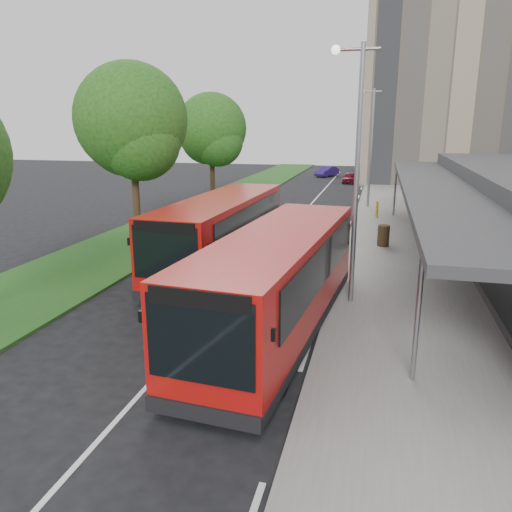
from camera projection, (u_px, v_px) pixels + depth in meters
The scene contains 16 objects.
ground at pixel (211, 315), 15.69m from camera, with size 120.00×120.00×0.00m, color black.
pavement at pixel (394, 214), 33.05m from camera, with size 5.00×80.00×0.15m, color slate.
grass_verge at pixel (209, 207), 36.06m from camera, with size 5.00×80.00×0.10m, color #1E4917.
lane_centre_line at pixel (292, 225), 29.76m from camera, with size 0.12×70.00×0.01m, color silver.
kerb_dashes at pixel (352, 216), 32.76m from camera, with size 0.12×56.00×0.01m.
office_block at pixel (479, 91), 49.57m from camera, with size 22.00×12.00×18.00m, color tan.
tree_mid at pixel (132, 127), 24.35m from camera, with size 5.47×5.47×8.79m.
tree_far at pixel (212, 133), 35.74m from camera, with size 5.01×5.01×8.05m.
lamp_post_near at pixel (355, 161), 15.40m from camera, with size 1.44×0.28×8.00m.
lamp_post_far at pixel (370, 141), 34.18m from camera, with size 1.44×0.28×8.00m.
bus_main at pixel (278, 282), 14.08m from camera, with size 3.53×10.54×2.93m.
bus_second at pixel (222, 233), 20.47m from camera, with size 3.06×10.50×2.94m.
litter_bin at pixel (383, 236), 23.90m from camera, with size 0.56×0.56×1.01m, color #352415.
bollard at pixel (377, 210), 31.12m from camera, with size 0.16×0.16×1.02m, color yellow.
car_near at pixel (349, 178), 50.96m from camera, with size 1.27×3.16×1.07m, color maroon.
car_far at pixel (327, 171), 57.23m from camera, with size 1.24×3.55×1.17m, color navy.
Camera 1 is at (4.89, -13.92, 5.82)m, focal length 35.00 mm.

